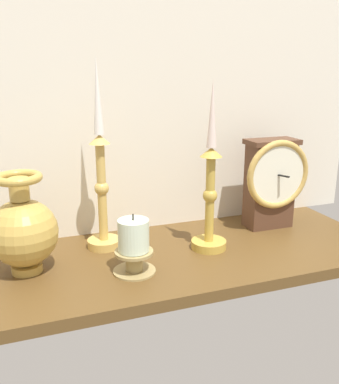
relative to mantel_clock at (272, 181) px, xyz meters
The scene contains 7 objects.
ground_plane 33.99cm from the mantel_clock, 167.10° to the right, with size 100.00×36.00×2.40cm, color brown.
back_wall 38.51cm from the mantel_clock, 159.34° to the left, with size 120.00×2.00×65.00cm, color silver.
mantel_clock is the anchor object (origin of this frame).
candlestick_tall_left 21.42cm from the mantel_clock, 159.54° to the right, with size 7.84×7.84×37.00cm.
candlestick_tall_center 42.10cm from the mantel_clock, behind, with size 7.49×7.49×41.39cm.
brass_vase_bulbous 59.10cm from the mantel_clock, behind, with size 13.25×13.25×19.98cm.
pillar_candle_front 41.36cm from the mantel_clock, 161.90° to the right, with size 8.46×8.46×12.09cm.
Camera 1 is at (-27.52, -79.60, 38.44)cm, focal length 39.56 mm.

